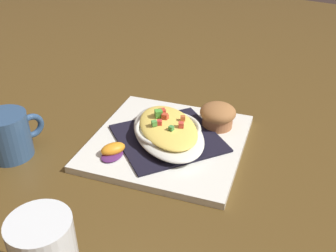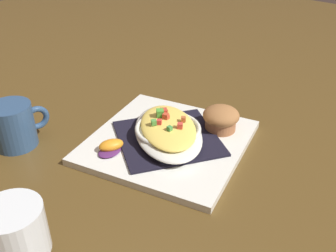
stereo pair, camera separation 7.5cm
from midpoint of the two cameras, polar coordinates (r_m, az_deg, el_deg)
name	(u,v)px [view 1 (the left image)]	position (r m, az deg, el deg)	size (l,w,h in m)	color
ground_plane	(168,145)	(0.77, -2.78, -2.85)	(2.60, 2.60, 0.00)	#543E1B
square_plate	(168,142)	(0.77, -2.79, -2.42)	(0.29, 0.29, 0.01)	white
folded_napkin	(168,138)	(0.77, -2.81, -1.85)	(0.18, 0.19, 0.00)	black
gratin_dish	(168,130)	(0.76, -2.85, -0.65)	(0.23, 0.24, 0.05)	silver
muffin	(218,115)	(0.80, 4.62, 1.52)	(0.07, 0.07, 0.05)	#9E623C
orange_garnish	(113,151)	(0.73, -11.00, -3.64)	(0.06, 0.05, 0.02)	#53255F
coffee_mug	(9,138)	(0.80, -24.74, -1.63)	(0.11, 0.08, 0.09)	#2E4C73
stemmed_glass	(44,248)	(0.50, -21.98, -16.40)	(0.08, 0.08, 0.12)	white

